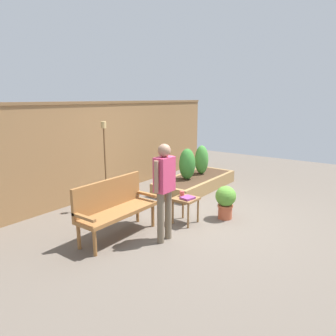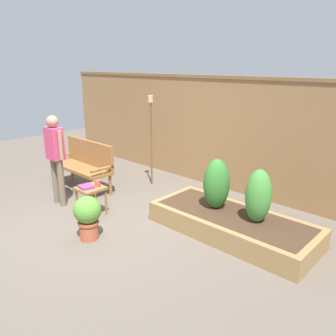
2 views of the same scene
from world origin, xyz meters
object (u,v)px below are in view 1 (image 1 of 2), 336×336
at_px(garden_bench, 114,204).
at_px(potted_boxwood, 226,200).
at_px(book_on_table, 188,198).
at_px(shrub_near_bench, 187,164).
at_px(tiki_torch, 105,151).
at_px(cup_on_table, 182,194).
at_px(person_by_bench, 164,184).
at_px(side_table, 186,202).
at_px(shrub_far_corner, 202,160).

relative_size(garden_bench, potted_boxwood, 2.28).
bearing_deg(book_on_table, shrub_near_bench, 42.69).
bearing_deg(garden_bench, potted_boxwood, -32.91).
bearing_deg(garden_bench, tiki_torch, 52.71).
distance_m(cup_on_table, person_by_bench, 0.96).
bearing_deg(shrub_near_bench, cup_on_table, -149.90).
xyz_separation_m(side_table, cup_on_table, (0.05, 0.11, 0.13)).
height_order(book_on_table, shrub_near_bench, shrub_near_bench).
bearing_deg(cup_on_table, person_by_bench, -164.72).
xyz_separation_m(book_on_table, shrub_near_bench, (1.72, 1.12, 0.18)).
bearing_deg(cup_on_table, shrub_far_corner, 22.27).
bearing_deg(shrub_far_corner, shrub_near_bench, -180.00).
bearing_deg(book_on_table, garden_bench, 156.51).
height_order(garden_bench, tiki_torch, tiki_torch).
distance_m(side_table, shrub_far_corner, 2.61).
height_order(book_on_table, shrub_far_corner, shrub_far_corner).
relative_size(book_on_table, potted_boxwood, 0.35).
xyz_separation_m(cup_on_table, shrub_far_corner, (2.32, 0.95, 0.15)).
relative_size(cup_on_table, person_by_bench, 0.08).
xyz_separation_m(side_table, tiki_torch, (-0.34, 1.69, 0.82)).
distance_m(potted_boxwood, shrub_far_corner, 2.35).
distance_m(garden_bench, cup_on_table, 1.30).
bearing_deg(side_table, person_by_bench, -171.38).
relative_size(book_on_table, shrub_near_bench, 0.30).
bearing_deg(shrub_near_bench, side_table, -147.85).
distance_m(garden_bench, shrub_near_bench, 2.85).
xyz_separation_m(shrub_near_bench, shrub_far_corner, (0.68, 0.00, -0.00)).
bearing_deg(potted_boxwood, cup_on_table, 134.54).
bearing_deg(tiki_torch, person_by_bench, -103.99).
bearing_deg(shrub_far_corner, person_by_bench, -159.53).
bearing_deg(garden_bench, shrub_near_bench, 8.15).
distance_m(book_on_table, potted_boxwood, 0.79).
height_order(potted_boxwood, tiki_torch, tiki_torch).
height_order(book_on_table, tiki_torch, tiki_torch).
relative_size(cup_on_table, potted_boxwood, 0.19).
bearing_deg(cup_on_table, shrub_near_bench, 30.10).
bearing_deg(person_by_bench, cup_on_table, 15.28).
distance_m(cup_on_table, shrub_near_bench, 1.90).
xyz_separation_m(cup_on_table, tiki_torch, (-0.39, 1.58, 0.69)).
bearing_deg(shrub_near_bench, shrub_far_corner, 0.00).
xyz_separation_m(garden_bench, potted_boxwood, (1.76, -1.14, -0.18)).
height_order(side_table, person_by_bench, person_by_bench).
height_order(book_on_table, person_by_bench, person_by_bench).
distance_m(book_on_table, person_by_bench, 0.88).
bearing_deg(person_by_bench, shrub_far_corner, 20.47).
distance_m(potted_boxwood, tiki_torch, 2.53).
bearing_deg(potted_boxwood, shrub_far_corner, 41.59).
xyz_separation_m(side_table, book_on_table, (-0.03, -0.06, 0.10)).
distance_m(garden_bench, potted_boxwood, 2.11).
height_order(side_table, shrub_near_bench, shrub_near_bench).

